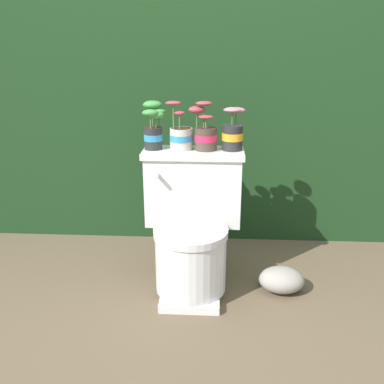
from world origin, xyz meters
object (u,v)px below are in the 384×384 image
Objects in this scene: potted_plant_middle at (205,134)px; garden_stone at (281,280)px; potted_plant_left at (153,127)px; toilet at (192,226)px; potted_plant_midright at (233,133)px; potted_plant_midleft at (181,136)px.

potted_plant_middle is 0.84m from garden_stone.
potted_plant_left is 1.03× the size of garden_stone.
potted_plant_left is at bearing 178.26° from potted_plant_middle.
toilet is at bearing -34.45° from potted_plant_left.
potted_plant_middle is 0.14m from potted_plant_midright.
potted_plant_middle is (0.06, 0.13, 0.45)m from toilet.
potted_plant_left reaches higher than potted_plant_midright.
garden_stone is at bearing -14.92° from potted_plant_left.
potted_plant_middle is at bearing -174.94° from potted_plant_midright.
potted_plant_middle is 1.16× the size of potted_plant_midright.
potted_plant_left is 1.13× the size of potted_plant_midright.
potted_plant_midleft is at bearing 115.03° from toilet.
potted_plant_midright is (0.26, 0.01, 0.02)m from potted_plant_midleft.
potted_plant_left is 0.98× the size of potted_plant_middle.
potted_plant_midleft and potted_plant_middle have the same top height.
potted_plant_midleft reaches higher than toilet.
potted_plant_midright is (0.40, 0.00, -0.02)m from potted_plant_left.
potted_plant_left is 1.01m from garden_stone.
potted_plant_left is 0.40m from potted_plant_midright.
potted_plant_midright is (0.14, 0.01, 0.00)m from potted_plant_middle.
potted_plant_midleft reaches higher than potted_plant_left.
garden_stone is (0.66, -0.18, -0.74)m from potted_plant_left.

